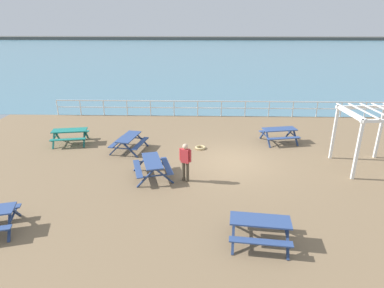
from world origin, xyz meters
name	(u,v)px	position (x,y,z in m)	size (l,w,h in m)	color
ground_plane	(230,164)	(0.00, 0.00, -0.10)	(30.00, 24.00, 0.20)	#846B4C
sea_band	(208,53)	(0.00, 52.75, 0.00)	(142.00, 90.00, 0.01)	teal
distant_shoreline	(206,40)	(0.00, 95.75, 0.00)	(142.00, 6.00, 1.80)	#4C4C47
seaward_railing	(221,106)	(0.00, 7.75, 0.74)	(23.07, 0.07, 1.08)	white
picnic_table_near_left	(279,132)	(2.87, 2.72, 0.58)	(2.05, 1.82, 0.80)	#334C84
picnic_table_near_right	(260,225)	(0.37, -5.91, 0.58)	(1.96, 1.72, 0.80)	#334C84
picnic_table_mid_centre	(129,140)	(-5.09, 1.27, 0.58)	(1.82, 2.05, 0.80)	#334C84
picnic_table_far_left	(152,164)	(-3.47, -1.67, 0.58)	(1.93, 2.14, 0.80)	#334C84
picnic_table_seaward	(70,133)	(-8.49, 2.22, 0.58)	(2.03, 1.80, 0.80)	#1E7A70
visitor	(185,160)	(-2.05, -2.00, 0.95)	(0.50, 0.33, 1.66)	#4C4233
lattice_pergola	(372,126)	(6.06, -0.47, 2.00)	(2.56, 2.68, 2.70)	white
rope_coil	(200,148)	(-1.43, 1.64, 0.06)	(0.55, 0.55, 0.11)	tan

